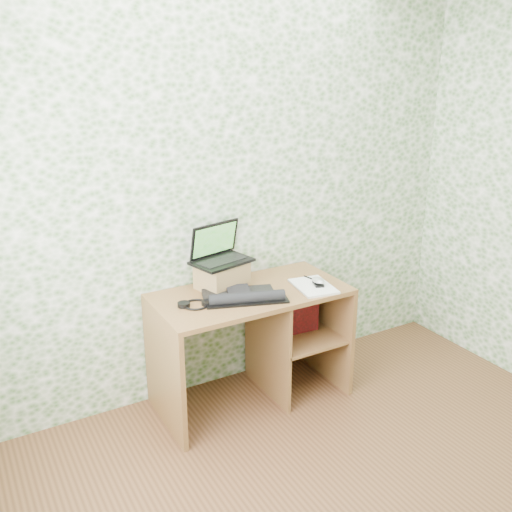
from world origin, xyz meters
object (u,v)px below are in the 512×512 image
keyboard (242,296)px  notepad (313,286)px  riser (222,275)px  laptop (219,252)px  desk (259,327)px

keyboard → notepad: 0.48m
riser → keyboard: riser is taller
laptop → keyboard: 0.33m
riser → notepad: bearing=-28.9°
notepad → riser: bearing=160.2°
riser → notepad: 0.58m
laptop → notepad: 0.63m
riser → notepad: (0.50, -0.28, -0.08)m
riser → laptop: 0.14m
riser → laptop: size_ratio=0.70×
desk → keyboard: keyboard is taller
riser → laptop: laptop is taller
desk → riser: bearing=150.1°
laptop → notepad: (0.50, -0.31, -0.22)m
laptop → riser: bearing=-103.6°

